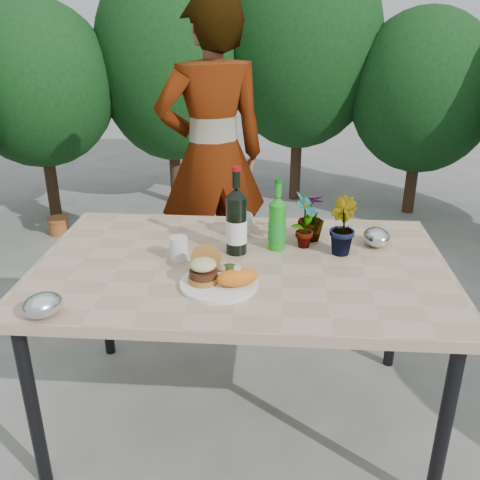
# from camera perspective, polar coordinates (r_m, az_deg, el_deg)

# --- Properties ---
(ground) EXTENTS (80.00, 80.00, 0.00)m
(ground) POSITION_cam_1_polar(r_m,az_deg,el_deg) (2.51, 0.14, -18.03)
(ground) COLOR slate
(ground) RESTS_ON ground
(patio_table) EXTENTS (1.60, 1.00, 0.75)m
(patio_table) POSITION_cam_1_polar(r_m,az_deg,el_deg) (2.11, 0.16, -3.81)
(patio_table) COLOR tan
(patio_table) RESTS_ON ground
(shrub_hedge) EXTENTS (6.91, 5.12, 2.27)m
(shrub_hedge) POSITION_cam_1_polar(r_m,az_deg,el_deg) (3.61, 2.84, 15.32)
(shrub_hedge) COLOR #382316
(shrub_hedge) RESTS_ON ground
(dinner_plate) EXTENTS (0.28, 0.28, 0.01)m
(dinner_plate) POSITION_cam_1_polar(r_m,az_deg,el_deg) (1.92, -2.26, -4.69)
(dinner_plate) COLOR white
(dinner_plate) RESTS_ON patio_table
(burger_stack) EXTENTS (0.11, 0.16, 0.11)m
(burger_stack) POSITION_cam_1_polar(r_m,az_deg,el_deg) (1.92, -3.87, -2.96)
(burger_stack) COLOR #B7722D
(burger_stack) RESTS_ON dinner_plate
(sweet_potato) EXTENTS (0.17, 0.12, 0.06)m
(sweet_potato) POSITION_cam_1_polar(r_m,az_deg,el_deg) (1.88, -0.28, -4.01)
(sweet_potato) COLOR orange
(sweet_potato) RESTS_ON dinner_plate
(grilled_veg) EXTENTS (0.08, 0.05, 0.03)m
(grilled_veg) POSITION_cam_1_polar(r_m,az_deg,el_deg) (1.99, -1.49, -2.94)
(grilled_veg) COLOR olive
(grilled_veg) RESTS_ON dinner_plate
(wine_bottle) EXTENTS (0.09, 0.09, 0.36)m
(wine_bottle) POSITION_cam_1_polar(r_m,az_deg,el_deg) (2.12, -0.39, 1.93)
(wine_bottle) COLOR black
(wine_bottle) RESTS_ON patio_table
(sparkling_water) EXTENTS (0.07, 0.07, 0.30)m
(sparkling_water) POSITION_cam_1_polar(r_m,az_deg,el_deg) (2.17, 3.98, 1.74)
(sparkling_water) COLOR #1A931B
(sparkling_water) RESTS_ON patio_table
(plastic_cup) EXTENTS (0.07, 0.07, 0.09)m
(plastic_cup) POSITION_cam_1_polar(r_m,az_deg,el_deg) (2.11, -6.54, -0.90)
(plastic_cup) COLOR silver
(plastic_cup) RESTS_ON patio_table
(seedling_left) EXTENTS (0.13, 0.15, 0.24)m
(seedling_left) POSITION_cam_1_polar(r_m,az_deg,el_deg) (2.19, 6.92, 2.06)
(seedling_left) COLOR #25561D
(seedling_left) RESTS_ON patio_table
(seedling_mid) EXTENTS (0.14, 0.15, 0.23)m
(seedling_mid) POSITION_cam_1_polar(r_m,az_deg,el_deg) (2.17, 10.75, 1.49)
(seedling_mid) COLOR #24591E
(seedling_mid) RESTS_ON patio_table
(seedling_right) EXTENTS (0.14, 0.14, 0.20)m
(seedling_right) POSITION_cam_1_polar(r_m,az_deg,el_deg) (2.28, 7.60, 2.49)
(seedling_right) COLOR #2B6121
(seedling_right) RESTS_ON patio_table
(blue_bowl) EXTENTS (0.15, 0.15, 0.09)m
(blue_bowl) POSITION_cam_1_polar(r_m,az_deg,el_deg) (2.33, 0.01, 1.68)
(blue_bowl) COLOR silver
(blue_bowl) RESTS_ON patio_table
(foil_packet_left) EXTENTS (0.17, 0.17, 0.08)m
(foil_packet_left) POSITION_cam_1_polar(r_m,az_deg,el_deg) (1.83, -20.29, -6.54)
(foil_packet_left) COLOR silver
(foil_packet_left) RESTS_ON patio_table
(foil_packet_right) EXTENTS (0.13, 0.15, 0.08)m
(foil_packet_right) POSITION_cam_1_polar(r_m,az_deg,el_deg) (2.29, 14.34, 0.31)
(foil_packet_right) COLOR silver
(foil_packet_right) RESTS_ON patio_table
(person) EXTENTS (0.75, 0.63, 1.76)m
(person) POSITION_cam_1_polar(r_m,az_deg,el_deg) (3.10, -2.96, 8.87)
(person) COLOR #9A6B4D
(person) RESTS_ON ground
(terracotta_pot) EXTENTS (0.17, 0.17, 0.14)m
(terracotta_pot) POSITION_cam_1_polar(r_m,az_deg,el_deg) (4.51, -18.80, 1.45)
(terracotta_pot) COLOR #A15429
(terracotta_pot) RESTS_ON ground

